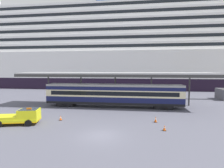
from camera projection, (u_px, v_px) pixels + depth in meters
The scene contains 8 objects.
ground_plane at pixel (101, 136), 17.97m from camera, with size 400.00×400.00×0.00m, color #535360.
cruise_ship at pixel (90, 53), 72.17m from camera, with size 149.48×29.32×38.22m.
platform_canopy at pixel (114, 74), 31.73m from camera, with size 34.68×6.05×6.19m.
train_carriage at pixel (113, 94), 31.59m from camera, with size 24.10×2.81×4.11m.
service_truck at pixel (21, 116), 21.71m from camera, with size 5.54×3.23×2.02m.
traffic_cone_near at pixel (61, 118), 23.44m from camera, with size 0.36×0.36×0.64m.
traffic_cone_mid at pixel (156, 119), 22.53m from camera, with size 0.36×0.36×0.76m.
traffic_cone_far at pixel (164, 128), 19.45m from camera, with size 0.36×0.36×0.61m.
Camera 1 is at (3.47, -17.17, 6.74)m, focal length 28.32 mm.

